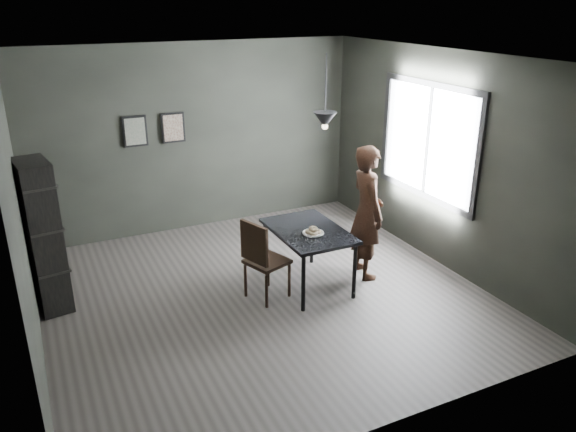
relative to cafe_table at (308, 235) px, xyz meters
name	(u,v)px	position (x,y,z in m)	size (l,w,h in m)	color
ground	(264,294)	(-0.60, 0.00, -0.67)	(5.00, 5.00, 0.00)	#34302D
back_wall	(196,138)	(-0.60, 2.50, 0.73)	(5.00, 0.10, 2.80)	black
ceiling	(260,57)	(-0.60, 0.00, 2.13)	(5.00, 5.00, 0.02)	silver
window_assembly	(428,141)	(1.87, 0.20, 0.93)	(0.04, 1.96, 1.56)	white
cafe_table	(308,235)	(0.00, 0.00, 0.00)	(0.80, 1.20, 0.75)	black
white_plate	(313,234)	(-0.01, -0.15, 0.08)	(0.23, 0.23, 0.01)	white
donut_pile	(313,231)	(-0.01, -0.15, 0.12)	(0.19, 0.19, 0.08)	beige
woman	(367,212)	(0.80, -0.06, 0.19)	(0.63, 0.41, 1.72)	black
wood_chair	(261,256)	(-0.66, -0.08, -0.10)	(0.55, 0.55, 1.00)	black
shelf_unit	(43,237)	(-2.92, 0.83, 0.21)	(0.33, 0.59, 1.76)	black
pendant_lamp	(325,120)	(0.25, 0.10, 1.38)	(0.28, 0.28, 0.86)	black
framed_print_left	(135,131)	(-1.50, 2.47, 0.93)	(0.34, 0.04, 0.44)	black
framed_print_right	(173,128)	(-0.95, 2.47, 0.93)	(0.34, 0.04, 0.44)	black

